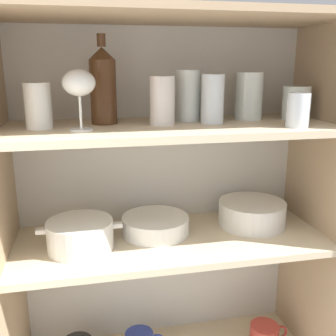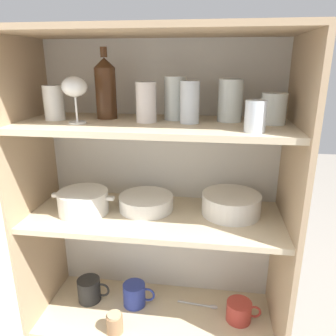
{
  "view_description": "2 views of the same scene",
  "coord_description": "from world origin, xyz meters",
  "px_view_note": "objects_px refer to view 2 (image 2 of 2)",
  "views": [
    {
      "loc": [
        -0.23,
        -0.88,
        1.26
      ],
      "look_at": [
        -0.01,
        0.17,
        0.97
      ],
      "focal_mm": 42.0,
      "sensor_mm": 36.0,
      "label": 1
    },
    {
      "loc": [
        0.2,
        -0.89,
        1.29
      ],
      "look_at": [
        0.04,
        0.21,
        0.92
      ],
      "focal_mm": 35.0,
      "sensor_mm": 36.0,
      "label": 2
    }
  ],
  "objects_px": {
    "casserole_dish": "(83,202)",
    "coffee_mug_primary": "(239,311)",
    "wine_bottle": "(106,88)",
    "storage_jar": "(115,323)",
    "mixing_bowl_large": "(231,203)",
    "plate_stack_white": "(146,202)"
  },
  "relations": [
    {
      "from": "casserole_dish",
      "to": "coffee_mug_primary",
      "type": "bearing_deg",
      "value": 2.49
    },
    {
      "from": "wine_bottle",
      "to": "storage_jar",
      "type": "relative_size",
      "value": 2.97
    },
    {
      "from": "wine_bottle",
      "to": "casserole_dish",
      "type": "xyz_separation_m",
      "value": [
        -0.08,
        -0.08,
        -0.4
      ]
    },
    {
      "from": "storage_jar",
      "to": "coffee_mug_primary",
      "type": "bearing_deg",
      "value": 15.39
    },
    {
      "from": "wine_bottle",
      "to": "mixing_bowl_large",
      "type": "xyz_separation_m",
      "value": [
        0.46,
        -0.02,
        -0.4
      ]
    },
    {
      "from": "mixing_bowl_large",
      "to": "casserole_dish",
      "type": "bearing_deg",
      "value": -173.24
    },
    {
      "from": "wine_bottle",
      "to": "mixing_bowl_large",
      "type": "relative_size",
      "value": 1.13
    },
    {
      "from": "wine_bottle",
      "to": "casserole_dish",
      "type": "relative_size",
      "value": 1.03
    },
    {
      "from": "mixing_bowl_large",
      "to": "storage_jar",
      "type": "bearing_deg",
      "value": -157.94
    },
    {
      "from": "wine_bottle",
      "to": "plate_stack_white",
      "type": "relative_size",
      "value": 1.18
    },
    {
      "from": "plate_stack_white",
      "to": "coffee_mug_primary",
      "type": "distance_m",
      "value": 0.57
    },
    {
      "from": "casserole_dish",
      "to": "coffee_mug_primary",
      "type": "height_order",
      "value": "casserole_dish"
    },
    {
      "from": "wine_bottle",
      "to": "coffee_mug_primary",
      "type": "height_order",
      "value": "wine_bottle"
    },
    {
      "from": "casserole_dish",
      "to": "coffee_mug_primary",
      "type": "xyz_separation_m",
      "value": [
        0.6,
        0.03,
        -0.44
      ]
    },
    {
      "from": "casserole_dish",
      "to": "mixing_bowl_large",
      "type": "bearing_deg",
      "value": 6.76
    },
    {
      "from": "wine_bottle",
      "to": "coffee_mug_primary",
      "type": "xyz_separation_m",
      "value": [
        0.51,
        -0.05,
        -0.85
      ]
    },
    {
      "from": "casserole_dish",
      "to": "plate_stack_white",
      "type": "bearing_deg",
      "value": 15.05
    },
    {
      "from": "wine_bottle",
      "to": "casserole_dish",
      "type": "bearing_deg",
      "value": -136.29
    },
    {
      "from": "wine_bottle",
      "to": "storage_jar",
      "type": "distance_m",
      "value": 0.87
    },
    {
      "from": "plate_stack_white",
      "to": "storage_jar",
      "type": "bearing_deg",
      "value": -120.5
    },
    {
      "from": "wine_bottle",
      "to": "plate_stack_white",
      "type": "bearing_deg",
      "value": -8.0
    },
    {
      "from": "wine_bottle",
      "to": "plate_stack_white",
      "type": "distance_m",
      "value": 0.44
    }
  ]
}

